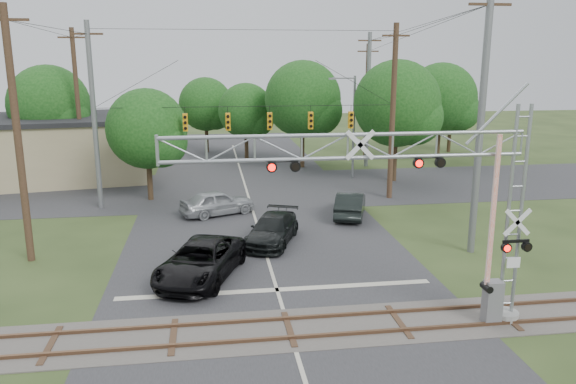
{
  "coord_description": "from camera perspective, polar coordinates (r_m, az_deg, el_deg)",
  "views": [
    {
      "loc": [
        -2.58,
        -15.83,
        9.29
      ],
      "look_at": [
        0.74,
        7.5,
        3.66
      ],
      "focal_mm": 35.0,
      "sensor_mm": 36.0,
      "label": 1
    }
  ],
  "objects": [
    {
      "name": "road_main",
      "position": [
        27.56,
        -2.27,
        -6.25
      ],
      "size": [
        14.0,
        90.0,
        0.02
      ],
      "primitive_type": "cube",
      "color": "#2D2D30",
      "rests_on": "ground"
    },
    {
      "name": "railroad_track",
      "position": [
        20.25,
        0.12,
        -13.77
      ],
      "size": [
        90.0,
        3.2,
        0.17
      ],
      "color": "#4A4440",
      "rests_on": "ground"
    },
    {
      "name": "treeline",
      "position": [
        47.64,
        -4.95,
        8.7
      ],
      "size": [
        51.87,
        24.65,
        9.25
      ],
      "color": "#3A2A1A",
      "rests_on": "ground"
    },
    {
      "name": "traffic_signal_span",
      "position": [
        36.18,
        -2.55,
        7.7
      ],
      "size": [
        19.34,
        0.36,
        11.5
      ],
      "color": "slate",
      "rests_on": "ground"
    },
    {
      "name": "sedan_silver",
      "position": [
        34.3,
        -7.19,
        -1.06
      ],
      "size": [
        4.86,
        3.42,
        1.54
      ],
      "primitive_type": "imported",
      "rotation": [
        0.0,
        0.0,
        1.97
      ],
      "color": "#929598",
      "rests_on": "ground"
    },
    {
      "name": "streetlight",
      "position": [
        44.37,
        6.5,
        7.11
      ],
      "size": [
        2.13,
        0.22,
        7.99
      ],
      "color": "slate",
      "rests_on": "ground"
    },
    {
      "name": "ground",
      "position": [
        18.53,
        1.05,
        -16.66
      ],
      "size": [
        160.0,
        160.0,
        0.0
      ],
      "primitive_type": "plane",
      "color": "#2C3B1B",
      "rests_on": "ground"
    },
    {
      "name": "suv_dark",
      "position": [
        33.86,
        6.35,
        -1.25
      ],
      "size": [
        2.97,
        4.86,
        1.51
      ],
      "primitive_type": "imported",
      "rotation": [
        0.0,
        0.0,
        2.82
      ],
      "color": "black",
      "rests_on": "ground"
    },
    {
      "name": "crossing_gantry",
      "position": [
        19.25,
        12.83,
        -0.12
      ],
      "size": [
        12.64,
        1.0,
        7.82
      ],
      "color": "gray",
      "rests_on": "ground"
    },
    {
      "name": "pickup_black",
      "position": [
        24.6,
        -8.87,
        -6.92
      ],
      "size": [
        4.5,
        6.34,
        1.61
      ],
      "primitive_type": "imported",
      "rotation": [
        0.0,
        0.0,
        -0.35
      ],
      "color": "black",
      "rests_on": "ground"
    },
    {
      "name": "commercial_building",
      "position": [
        48.54,
        -26.53,
        3.91
      ],
      "size": [
        22.21,
        13.69,
        4.88
      ],
      "rotation": [
        0.0,
        0.0,
        0.15
      ],
      "color": "tan",
      "rests_on": "ground"
    },
    {
      "name": "road_cross",
      "position": [
        40.97,
        -4.28,
        0.31
      ],
      "size": [
        90.0,
        12.0,
        0.02
      ],
      "primitive_type": "cube",
      "color": "#2D2D30",
      "rests_on": "ground"
    },
    {
      "name": "car_dark",
      "position": [
        28.89,
        -1.6,
        -3.83
      ],
      "size": [
        3.66,
        5.36,
        1.44
      ],
      "primitive_type": "imported",
      "rotation": [
        0.0,
        0.0,
        -0.37
      ],
      "color": "black",
      "rests_on": "ground"
    },
    {
      "name": "utility_poles",
      "position": [
        38.78,
        -1.31,
        8.36
      ],
      "size": [
        26.37,
        27.52,
        12.33
      ],
      "color": "#3A2A1B",
      "rests_on": "ground"
    }
  ]
}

